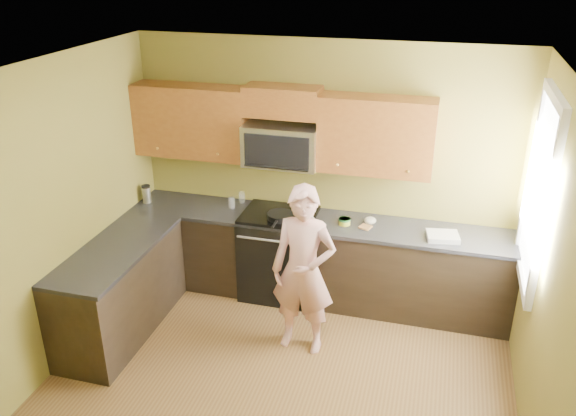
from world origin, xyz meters
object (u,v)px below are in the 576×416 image
(woman, at_px, (303,271))
(travel_mug, at_px, (147,202))
(stove, at_px, (279,253))
(frying_pan, at_px, (280,219))
(butter_tub, at_px, (344,224))
(microwave, at_px, (282,164))

(woman, bearing_deg, travel_mug, 160.20)
(woman, bearing_deg, stove, 121.75)
(frying_pan, bearing_deg, butter_tub, 8.35)
(stove, bearing_deg, butter_tub, -1.40)
(stove, distance_m, woman, 1.03)
(stove, distance_m, travel_mug, 1.57)
(woman, relative_size, butter_tub, 13.66)
(stove, height_order, travel_mug, travel_mug)
(microwave, bearing_deg, butter_tub, -11.53)
(frying_pan, distance_m, travel_mug, 1.55)
(travel_mug, bearing_deg, stove, 1.49)
(microwave, height_order, woman, microwave)
(microwave, height_order, travel_mug, microwave)
(frying_pan, bearing_deg, travel_mug, 176.99)
(microwave, distance_m, butter_tub, 0.89)
(woman, relative_size, travel_mug, 8.13)
(stove, relative_size, microwave, 1.25)
(frying_pan, xyz_separation_m, butter_tub, (0.65, 0.10, -0.03))
(stove, xyz_separation_m, microwave, (0.00, 0.12, 0.97))
(woman, bearing_deg, microwave, 118.53)
(microwave, relative_size, frying_pan, 1.59)
(frying_pan, xyz_separation_m, travel_mug, (-1.55, 0.08, -0.03))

